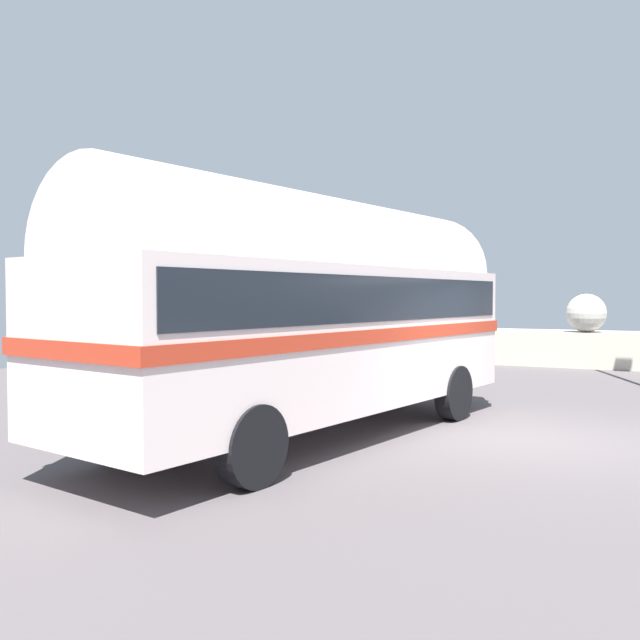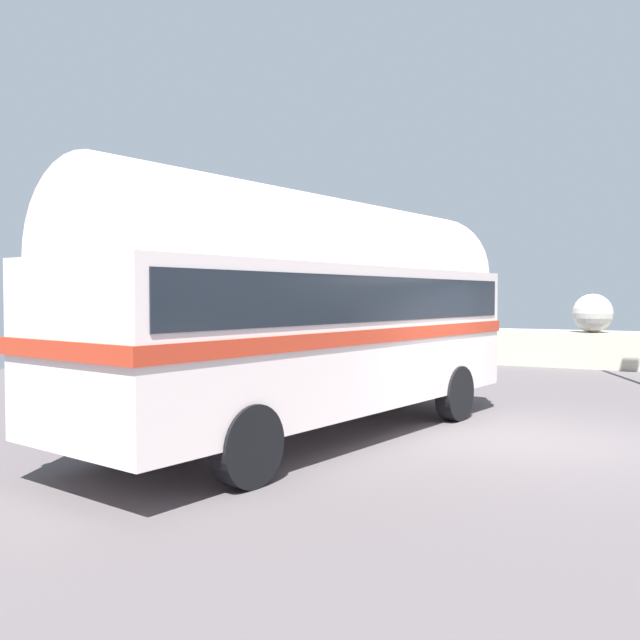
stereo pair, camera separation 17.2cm
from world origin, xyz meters
The scene contains 3 objects.
ground centered at (0.00, 0.00, 0.01)m, with size 32.00×26.00×0.02m.
breakwater centered at (-0.06, 11.78, 0.68)m, with size 31.36×2.01×2.39m.
vintage_coach centered at (-3.16, -1.34, 2.05)m, with size 3.92×8.88×3.70m.
Camera 2 is at (1.66, -10.45, 2.19)m, focal length 37.87 mm.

